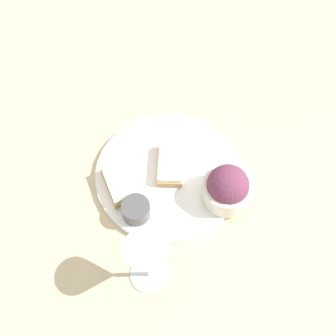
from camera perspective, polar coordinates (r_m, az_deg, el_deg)
ground_plane at (r=0.91m, az=0.00°, el=-1.07°), size 4.00×4.00×0.00m
dinner_plate at (r=0.90m, az=0.00°, el=-0.86°), size 0.31×0.31×0.01m
salad_bowl at (r=0.85m, az=8.01°, el=-2.68°), size 0.10×0.10×0.09m
sauce_ramekin at (r=0.84m, az=-4.38°, el=-5.61°), size 0.06×0.06×0.04m
cheese_toast_near at (r=0.89m, az=0.30°, el=0.53°), size 0.11×0.10×0.03m
cheese_toast_far at (r=0.88m, az=-6.56°, el=-2.13°), size 0.10×0.07×0.03m
wine_glass at (r=0.73m, az=-2.85°, el=-12.04°), size 0.08×0.08×0.15m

